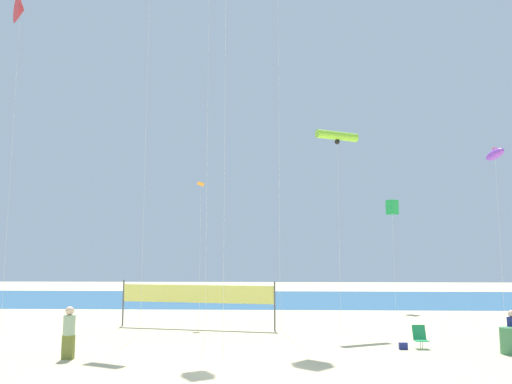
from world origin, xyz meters
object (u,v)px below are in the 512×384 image
(beachgoer_sage_shirt, at_px, (69,331))
(folding_beach_chair, at_px, (420,336))
(beachgoer_navy_shirt, at_px, (512,330))
(kite_green_box, at_px, (392,207))
(beach_handbag, at_px, (403,346))
(kite_lime_tube, at_px, (337,136))
(volleyball_net, at_px, (196,296))
(kite_violet_inflatable, at_px, (495,155))
(kite_red_delta, at_px, (20,9))
(kite_orange_diamond, at_px, (201,189))
(trash_barrel, at_px, (508,341))

(beachgoer_sage_shirt, xyz_separation_m, folding_beach_chair, (13.16, 2.77, -0.52))
(beachgoer_navy_shirt, distance_m, kite_green_box, 16.99)
(beach_handbag, bearing_deg, kite_lime_tube, 108.40)
(volleyball_net, relative_size, kite_violet_inflatable, 0.88)
(kite_red_delta, bearing_deg, kite_orange_diamond, 14.31)
(trash_barrel, bearing_deg, beachgoer_navy_shirt, 48.40)
(beachgoer_sage_shirt, bearing_deg, kite_lime_tube, -52.19)
(trash_barrel, distance_m, volleyball_net, 14.49)
(beach_handbag, bearing_deg, kite_orange_diamond, 140.13)
(folding_beach_chair, height_order, kite_violet_inflatable, kite_violet_inflatable)
(kite_lime_tube, relative_size, kite_violet_inflatable, 1.09)
(folding_beach_chair, height_order, kite_orange_diamond, kite_orange_diamond)
(trash_barrel, bearing_deg, kite_red_delta, 165.09)
(trash_barrel, xyz_separation_m, kite_violet_inflatable, (2.77, 6.71, 8.44))
(kite_orange_diamond, bearing_deg, volleyball_net, -86.86)
(beachgoer_sage_shirt, xyz_separation_m, volleyball_net, (3.29, 8.27, 0.65))
(beachgoer_navy_shirt, xyz_separation_m, folding_beach_chair, (-3.31, 0.75, -0.38))
(beachgoer_navy_shirt, bearing_deg, trash_barrel, 146.85)
(kite_violet_inflatable, height_order, kite_orange_diamond, kite_violet_inflatable)
(beachgoer_sage_shirt, height_order, kite_green_box, kite_green_box)
(kite_orange_diamond, bearing_deg, kite_lime_tube, -17.53)
(trash_barrel, xyz_separation_m, beach_handbag, (-3.70, 0.83, -0.36))
(beachgoer_sage_shirt, bearing_deg, beach_handbag, -77.30)
(beach_handbag, relative_size, kite_green_box, 0.04)
(folding_beach_chair, distance_m, kite_lime_tube, 10.95)
(folding_beach_chair, bearing_deg, kite_lime_tube, 99.35)
(kite_lime_tube, relative_size, kite_orange_diamond, 1.28)
(folding_beach_chair, distance_m, beach_handbag, 0.89)
(volleyball_net, relative_size, kite_red_delta, 0.45)
(beachgoer_sage_shirt, distance_m, kite_orange_diamond, 12.43)
(volleyball_net, distance_m, kite_red_delta, 18.36)
(kite_orange_diamond, height_order, kite_red_delta, kite_red_delta)
(folding_beach_chair, distance_m, trash_barrel, 3.17)
(kite_red_delta, bearing_deg, beachgoer_sage_shirt, -49.31)
(beachgoer_sage_shirt, relative_size, beachgoer_navy_shirt, 1.17)
(kite_lime_tube, height_order, kite_red_delta, kite_red_delta)
(kite_violet_inflatable, relative_size, kite_green_box, 1.22)
(kite_lime_tube, xyz_separation_m, kite_orange_diamond, (-7.43, 2.35, -2.41))
(beach_handbag, relative_size, kite_lime_tube, 0.03)
(folding_beach_chair, height_order, kite_lime_tube, kite_lime_tube)
(beachgoer_navy_shirt, height_order, kite_orange_diamond, kite_orange_diamond)
(kite_red_delta, bearing_deg, beach_handbag, -15.34)
(beachgoer_sage_shirt, relative_size, beach_handbag, 5.61)
(beach_handbag, bearing_deg, volleyball_net, 147.36)
(kite_violet_inflatable, xyz_separation_m, kite_green_box, (-3.30, 9.47, -1.83))
(kite_lime_tube, xyz_separation_m, kite_red_delta, (-17.19, -0.14, 7.25))
(beach_handbag, relative_size, kite_violet_inflatable, 0.04)
(trash_barrel, bearing_deg, volleyball_net, 152.51)
(beachgoer_navy_shirt, xyz_separation_m, volleyball_net, (-13.18, 6.26, 0.79))
(beachgoer_sage_shirt, xyz_separation_m, kite_green_box, (15.58, 17.79, 6.11))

